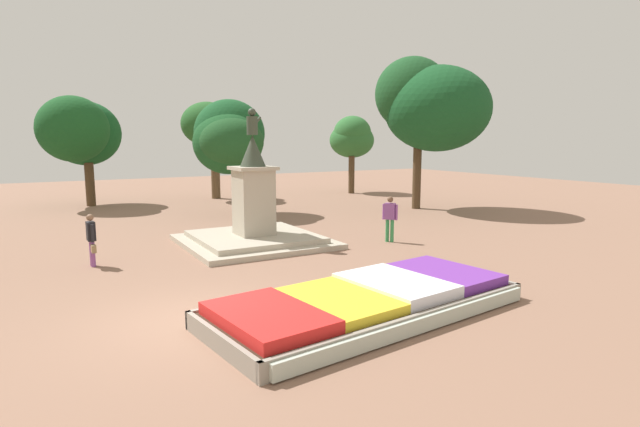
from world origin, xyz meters
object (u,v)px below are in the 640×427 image
(flower_planter, at_px, (370,301))
(pedestrian_with_handbag, at_px, (91,238))
(statue_monument, at_px, (254,220))
(pedestrian_near_planter, at_px, (390,216))

(flower_planter, xyz_separation_m, pedestrian_with_handbag, (-4.76, 7.35, 0.60))
(statue_monument, relative_size, pedestrian_near_planter, 2.90)
(flower_planter, relative_size, pedestrian_near_planter, 4.37)
(flower_planter, bearing_deg, statue_monument, 85.62)
(flower_planter, xyz_separation_m, pedestrian_near_planter, (5.05, 5.85, 0.70))
(flower_planter, distance_m, pedestrian_with_handbag, 8.78)
(pedestrian_near_planter, bearing_deg, statue_monument, 154.55)
(flower_planter, height_order, pedestrian_with_handbag, pedestrian_with_handbag)
(pedestrian_with_handbag, distance_m, pedestrian_near_planter, 9.92)
(flower_planter, distance_m, statue_monument, 8.01)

